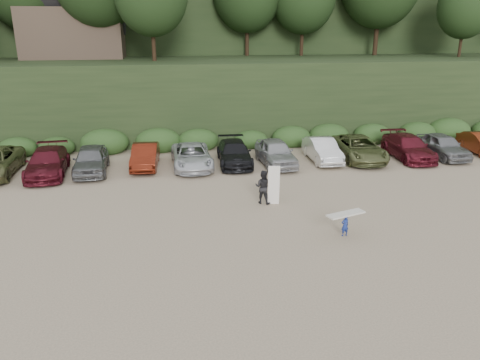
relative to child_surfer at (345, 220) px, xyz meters
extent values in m
plane|color=tan|center=(-2.66, 1.37, -0.72)|extent=(120.00, 120.00, 0.00)
cube|color=black|center=(-2.66, 23.37, 2.28)|extent=(80.00, 14.00, 6.00)
cube|color=black|center=(-2.66, 41.37, 7.28)|extent=(90.00, 30.00, 16.00)
cube|color=#2B491E|center=(-3.21, 15.87, -0.12)|extent=(46.20, 2.00, 1.20)
cube|color=brown|center=(-14.66, 25.37, 7.28)|extent=(8.00, 6.00, 4.00)
imported|color=#56131E|center=(-14.60, 11.01, 0.07)|extent=(2.56, 5.54, 1.57)
imported|color=slate|center=(-12.07, 11.13, 0.10)|extent=(2.13, 4.89, 1.64)
imported|color=#601C0E|center=(-8.84, 11.74, 0.02)|extent=(1.77, 4.54, 1.47)
imported|color=silver|center=(-5.91, 11.28, 0.01)|extent=(2.57, 5.31, 1.46)
imported|color=black|center=(-3.13, 11.61, 0.02)|extent=(2.24, 5.14, 1.47)
imported|color=#A7A8AC|center=(-0.51, 11.05, 0.11)|extent=(2.24, 4.95, 1.65)
imported|color=white|center=(2.76, 11.42, 0.04)|extent=(1.65, 4.62, 1.52)
imported|color=#60673C|center=(5.29, 11.39, 0.07)|extent=(2.80, 5.73, 1.57)
imported|color=maroon|center=(8.74, 11.18, 0.06)|extent=(2.30, 5.39, 1.55)
imported|color=gray|center=(11.20, 11.09, 0.09)|extent=(2.08, 4.79, 1.61)
imported|color=navy|center=(0.00, 0.00, -0.24)|extent=(0.39, 0.29, 0.96)
cube|color=silver|center=(0.00, 0.00, 0.30)|extent=(1.82, 1.02, 0.07)
imported|color=black|center=(-2.69, 4.37, 0.16)|extent=(1.06, 1.00, 1.75)
cube|color=white|center=(-2.21, 4.09, 0.31)|extent=(0.62, 0.39, 2.06)
camera|label=1|loc=(-7.27, -17.48, 7.93)|focal=35.00mm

